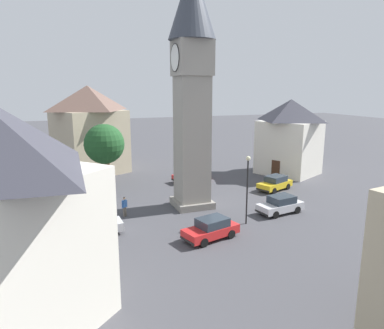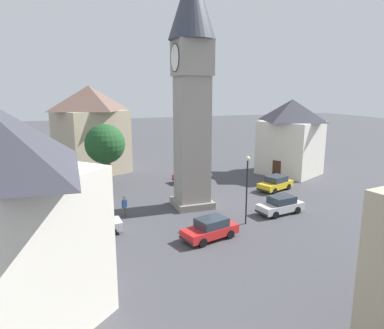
# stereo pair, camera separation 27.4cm
# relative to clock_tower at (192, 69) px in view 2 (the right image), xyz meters

# --- Properties ---
(ground_plane) EXTENTS (200.00, 200.00, 0.00)m
(ground_plane) POSITION_rel_clock_tower_xyz_m (-0.00, -0.00, -12.15)
(ground_plane) COLOR #424247
(clock_tower) EXTENTS (4.01, 4.01, 20.79)m
(clock_tower) POSITION_rel_clock_tower_xyz_m (0.00, 0.00, 0.00)
(clock_tower) COLOR gray
(clock_tower) RESTS_ON ground
(car_blue_kerb) EXTENTS (2.01, 4.22, 1.53)m
(car_blue_kerb) POSITION_rel_clock_tower_xyz_m (3.72, -9.03, -11.39)
(car_blue_kerb) COLOR silver
(car_blue_kerb) RESTS_ON ground
(car_silver_kerb) EXTENTS (2.44, 4.37, 1.53)m
(car_silver_kerb) POSITION_rel_clock_tower_xyz_m (-8.20, 2.90, -11.39)
(car_silver_kerb) COLOR red
(car_silver_kerb) RESTS_ON ground
(car_red_corner) EXTENTS (3.06, 4.46, 1.53)m
(car_red_corner) POSITION_rel_clock_tower_xyz_m (-1.83, 10.08, -11.39)
(car_red_corner) COLOR gold
(car_red_corner) RESTS_ON ground
(car_white_side) EXTENTS (2.72, 4.43, 1.53)m
(car_white_side) POSITION_rel_clock_tower_xyz_m (7.28, -1.24, -11.39)
(car_white_side) COLOR red
(car_white_side) RESTS_ON ground
(car_black_far) EXTENTS (2.31, 4.34, 1.53)m
(car_black_far) POSITION_rel_clock_tower_xyz_m (4.45, 6.49, -11.39)
(car_black_far) COLOR silver
(car_black_far) RESTS_ON ground
(pedestrian) EXTENTS (0.37, 0.50, 1.69)m
(pedestrian) POSITION_rel_clock_tower_xyz_m (0.58, -6.25, -11.15)
(pedestrian) COLOR #706656
(pedestrian) RESTS_ON ground
(tree) EXTENTS (4.24, 4.24, 6.94)m
(tree) POSITION_rel_clock_tower_xyz_m (-8.90, -6.60, -7.36)
(tree) COLOR brown
(tree) RESTS_ON ground
(building_terrace_right) EXTENTS (9.69, 10.14, 10.95)m
(building_terrace_right) POSITION_rel_clock_tower_xyz_m (-16.78, -7.43, -6.57)
(building_terrace_right) COLOR tan
(building_terrace_right) RESTS_ON ground
(building_hall_far) EXTENTS (8.83, 8.54, 9.28)m
(building_hall_far) POSITION_rel_clock_tower_xyz_m (-7.74, 15.83, -7.42)
(building_hall_far) COLOR silver
(building_hall_far) RESTS_ON ground
(lamp_post) EXTENTS (0.36, 0.36, 5.49)m
(lamp_post) POSITION_rel_clock_tower_xyz_m (5.61, 2.52, -8.53)
(lamp_post) COLOR black
(lamp_post) RESTS_ON ground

